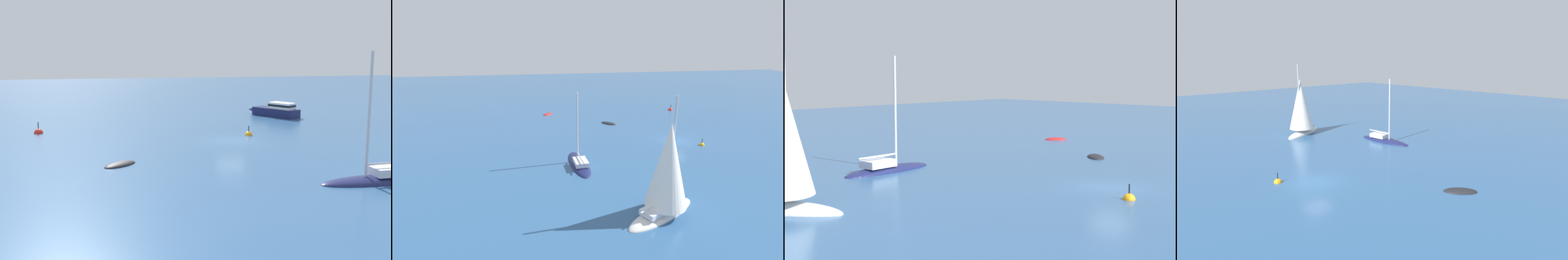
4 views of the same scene
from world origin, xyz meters
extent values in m
plane|color=#2D5684|center=(0.00, 0.00, 0.00)|extent=(160.00, 160.00, 0.00)
cube|color=#191E4C|center=(8.82, 13.87, 0.49)|extent=(4.74, 5.72, 0.98)
cone|color=#191E4C|center=(6.84, 16.75, 0.49)|extent=(1.61, 1.72, 0.98)
cube|color=white|center=(9.30, 13.18, 1.35)|extent=(2.86, 3.22, 0.74)
cube|color=black|center=(9.30, 13.18, 1.38)|extent=(2.92, 3.28, 0.24)
cylinder|color=silver|center=(9.30, 13.18, 2.19)|extent=(0.08, 0.08, 0.95)
ellipsoid|color=#191E4C|center=(5.81, -14.74, 0.00)|extent=(7.73, 2.60, 0.78)
cube|color=silver|center=(6.72, -14.67, 0.65)|extent=(2.38, 1.61, 0.52)
cylinder|color=silver|center=(5.05, -14.79, 4.31)|extent=(0.19, 0.19, 7.83)
cylinder|color=silver|center=(6.76, -14.67, 1.16)|extent=(3.42, 0.39, 0.15)
ellipsoid|color=black|center=(-10.04, -7.47, 0.00)|extent=(2.96, 2.88, 0.50)
sphere|color=orange|center=(2.32, 2.53, 0.00)|extent=(0.72, 0.72, 0.72)
cylinder|color=black|center=(2.32, 2.53, 0.62)|extent=(0.08, 0.08, 0.53)
sphere|color=red|center=(-17.39, 6.90, 0.00)|extent=(0.89, 0.89, 0.89)
cylinder|color=black|center=(-17.39, 6.90, 0.78)|extent=(0.08, 0.08, 0.67)
camera|label=1|loc=(-10.92, -43.99, 8.82)|focal=47.50mm
camera|label=2|loc=(37.86, -19.19, 14.29)|focal=28.01mm
camera|label=3|loc=(31.26, 18.55, 7.19)|focal=53.69mm
camera|label=4|loc=(-23.36, 15.40, 11.05)|focal=30.10mm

